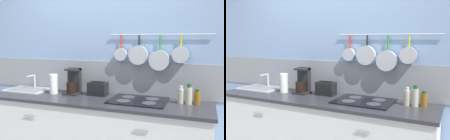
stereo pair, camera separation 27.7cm
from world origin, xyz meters
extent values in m
cube|color=#84A3CC|center=(0.00, 0.37, 1.30)|extent=(7.20, 0.06, 2.60)
cube|color=gray|center=(0.00, 0.36, 1.09)|extent=(7.20, 0.07, 0.41)
cylinder|color=#B7BABF|center=(0.71, 0.31, 1.63)|extent=(1.18, 0.02, 0.02)
cylinder|color=red|center=(0.24, 0.31, 1.54)|extent=(0.02, 0.02, 0.15)
cylinder|color=#B7BABF|center=(0.24, 0.29, 1.39)|extent=(0.15, 0.05, 0.15)
cylinder|color=black|center=(0.46, 0.31, 1.56)|extent=(0.02, 0.02, 0.12)
cylinder|color=#B7BABF|center=(0.46, 0.28, 1.39)|extent=(0.23, 0.06, 0.23)
cylinder|color=green|center=(0.71, 0.31, 1.53)|extent=(0.02, 0.02, 0.17)
cylinder|color=#B7BABF|center=(0.71, 0.27, 1.33)|extent=(0.23, 0.07, 0.23)
cylinder|color=gold|center=(0.94, 0.31, 1.56)|extent=(0.02, 0.02, 0.12)
cylinder|color=#B7BABF|center=(0.94, 0.28, 1.40)|extent=(0.18, 0.06, 0.18)
cube|color=silver|center=(0.00, 0.00, 0.43)|extent=(2.62, 0.61, 0.85)
cylinder|color=slate|center=(-0.65, -0.32, 0.70)|extent=(0.14, 0.01, 0.01)
cylinder|color=slate|center=(0.65, -0.32, 0.70)|extent=(0.14, 0.01, 0.01)
cube|color=#2D2D33|center=(0.00, 0.00, 0.87)|extent=(2.66, 0.65, 0.03)
cube|color=#B7BABF|center=(-1.01, 0.11, 0.90)|extent=(0.56, 0.39, 0.01)
cube|color=slate|center=(-1.01, 0.11, 0.91)|extent=(0.48, 0.31, 0.00)
cylinder|color=#B7BABF|center=(-1.01, 0.26, 0.99)|extent=(0.03, 0.03, 0.19)
cylinder|color=#B7BABF|center=(-1.01, 0.18, 1.07)|extent=(0.02, 0.15, 0.02)
cylinder|color=white|center=(-0.57, 0.07, 1.01)|extent=(0.10, 0.10, 0.24)
cube|color=#262628|center=(-0.32, 0.10, 0.90)|extent=(0.19, 0.18, 0.02)
cube|color=#262628|center=(-0.32, 0.16, 1.05)|extent=(0.17, 0.06, 0.32)
cylinder|color=black|center=(-0.32, 0.08, 0.98)|extent=(0.13, 0.13, 0.14)
cube|color=#262628|center=(-0.32, 0.12, 1.20)|extent=(0.17, 0.13, 0.02)
cube|color=black|center=(-0.01, 0.17, 0.97)|extent=(0.23, 0.14, 0.16)
cube|color=black|center=(-0.01, 0.15, 1.05)|extent=(0.17, 0.03, 0.00)
cube|color=black|center=(-0.01, 0.20, 1.05)|extent=(0.17, 0.03, 0.00)
cube|color=black|center=(-0.13, 0.17, 1.00)|extent=(0.02, 0.02, 0.02)
cube|color=black|center=(0.52, 0.07, 0.89)|extent=(0.63, 0.49, 0.01)
cylinder|color=#38383D|center=(0.38, -0.03, 0.90)|extent=(0.15, 0.15, 0.00)
cylinder|color=#38383D|center=(0.67, -0.03, 0.90)|extent=(0.15, 0.15, 0.00)
cylinder|color=#38383D|center=(0.38, 0.16, 0.90)|extent=(0.15, 0.15, 0.00)
cylinder|color=#38383D|center=(0.67, 0.16, 0.90)|extent=(0.15, 0.15, 0.00)
cylinder|color=#BFB799|center=(0.98, 0.12, 0.97)|extent=(0.07, 0.07, 0.16)
cylinder|color=beige|center=(0.98, 0.12, 1.06)|extent=(0.04, 0.04, 0.03)
cylinder|color=#BFB799|center=(1.06, 0.12, 0.98)|extent=(0.07, 0.07, 0.18)
cylinder|color=#194C19|center=(1.06, 0.12, 1.09)|extent=(0.04, 0.04, 0.04)
cylinder|color=#8C5919|center=(1.14, 0.15, 0.95)|extent=(0.07, 0.07, 0.13)
cylinder|color=#194C19|center=(1.14, 0.15, 1.04)|extent=(0.04, 0.04, 0.03)
camera|label=1|loc=(1.19, -2.58, 1.59)|focal=40.00mm
camera|label=2|loc=(1.44, -2.47, 1.59)|focal=40.00mm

